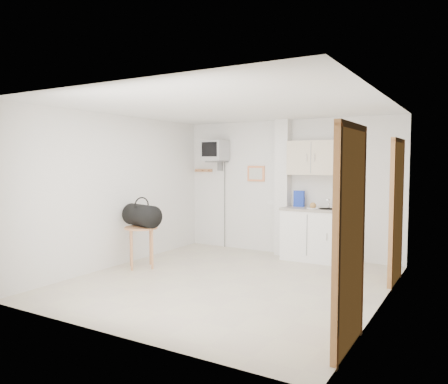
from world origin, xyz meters
The scene contains 7 objects.
ground centered at (0.00, 0.00, 0.00)m, with size 4.50×4.50×0.00m, color #C0B29C.
room_envelope centered at (0.24, 0.09, 1.54)m, with size 4.24×4.54×2.55m.
kitchenette centered at (0.57, 2.00, 0.80)m, with size 1.03×0.58×2.10m.
crt_television centered at (-1.45, 2.02, 1.94)m, with size 0.44×0.45×2.15m.
round_table centered at (-1.65, 0.04, 0.56)m, with size 0.54×0.54×0.67m.
duffel_bag centered at (-1.67, 0.08, 0.85)m, with size 0.73×0.53×0.48m.
water_bottle centered at (1.75, 0.03, 0.15)m, with size 0.11×0.11×0.34m.
Camera 1 is at (3.08, -5.36, 1.73)m, focal length 35.00 mm.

